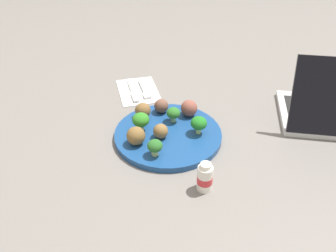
{
  "coord_description": "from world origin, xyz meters",
  "views": [
    {
      "loc": [
        0.71,
        -0.2,
        0.56
      ],
      "look_at": [
        0.0,
        0.0,
        0.04
      ],
      "focal_mm": 37.84,
      "sensor_mm": 36.0,
      "label": 1
    }
  ],
  "objects_px": {
    "knife": "(133,91)",
    "broccoli_floret_front_left": "(173,113)",
    "fork": "(144,90)",
    "meatball_mid_left": "(161,106)",
    "meatball_front_right": "(136,136)",
    "napkin": "(138,91)",
    "plate": "(168,135)",
    "broccoli_floret_back_right": "(141,120)",
    "meatball_back_left": "(143,110)",
    "yogurt_bottle": "(205,178)",
    "meatball_mid_right": "(189,108)",
    "meatball_center": "(161,131)",
    "broccoli_floret_mid_right": "(199,123)",
    "broccoli_floret_far_rim": "(155,146)"
  },
  "relations": [
    {
      "from": "meatball_mid_right",
      "to": "yogurt_bottle",
      "type": "relative_size",
      "value": 0.65
    },
    {
      "from": "meatball_mid_right",
      "to": "napkin",
      "type": "height_order",
      "value": "meatball_mid_right"
    },
    {
      "from": "meatball_center",
      "to": "meatball_mid_left",
      "type": "relative_size",
      "value": 0.96
    },
    {
      "from": "knife",
      "to": "yogurt_bottle",
      "type": "distance_m",
      "value": 0.46
    },
    {
      "from": "broccoli_floret_front_left",
      "to": "broccoli_floret_far_rim",
      "type": "height_order",
      "value": "same"
    },
    {
      "from": "broccoli_floret_front_left",
      "to": "meatball_mid_right",
      "type": "bearing_deg",
      "value": 108.74
    },
    {
      "from": "broccoli_floret_mid_right",
      "to": "meatball_back_left",
      "type": "relative_size",
      "value": 1.1
    },
    {
      "from": "broccoli_floret_front_left",
      "to": "fork",
      "type": "xyz_separation_m",
      "value": [
        -0.21,
        -0.04,
        -0.03
      ]
    },
    {
      "from": "plate",
      "to": "yogurt_bottle",
      "type": "height_order",
      "value": "yogurt_bottle"
    },
    {
      "from": "broccoli_floret_mid_right",
      "to": "yogurt_bottle",
      "type": "xyz_separation_m",
      "value": [
        0.18,
        -0.05,
        -0.01
      ]
    },
    {
      "from": "broccoli_floret_back_right",
      "to": "knife",
      "type": "relative_size",
      "value": 0.35
    },
    {
      "from": "meatball_front_right",
      "to": "yogurt_bottle",
      "type": "xyz_separation_m",
      "value": [
        0.18,
        0.11,
        -0.01
      ]
    },
    {
      "from": "meatball_center",
      "to": "meatball_mid_right",
      "type": "bearing_deg",
      "value": 127.26
    },
    {
      "from": "meatball_mid_left",
      "to": "meatball_front_right",
      "type": "relative_size",
      "value": 0.85
    },
    {
      "from": "meatball_center",
      "to": "meatball_front_right",
      "type": "bearing_deg",
      "value": -82.93
    },
    {
      "from": "broccoli_floret_back_right",
      "to": "meatball_mid_right",
      "type": "xyz_separation_m",
      "value": [
        -0.03,
        0.14,
        -0.01
      ]
    },
    {
      "from": "yogurt_bottle",
      "to": "fork",
      "type": "bearing_deg",
      "value": -175.84
    },
    {
      "from": "broccoli_floret_mid_right",
      "to": "yogurt_bottle",
      "type": "height_order",
      "value": "yogurt_bottle"
    },
    {
      "from": "broccoli_floret_mid_right",
      "to": "meatball_center",
      "type": "bearing_deg",
      "value": -95.12
    },
    {
      "from": "yogurt_bottle",
      "to": "meatball_back_left",
      "type": "bearing_deg",
      "value": -165.94
    },
    {
      "from": "yogurt_bottle",
      "to": "plate",
      "type": "bearing_deg",
      "value": -172.79
    },
    {
      "from": "fork",
      "to": "yogurt_bottle",
      "type": "distance_m",
      "value": 0.45
    },
    {
      "from": "broccoli_floret_mid_right",
      "to": "fork",
      "type": "height_order",
      "value": "broccoli_floret_mid_right"
    },
    {
      "from": "broccoli_floret_mid_right",
      "to": "meatball_mid_left",
      "type": "bearing_deg",
      "value": -151.69
    },
    {
      "from": "plate",
      "to": "broccoli_floret_mid_right",
      "type": "height_order",
      "value": "broccoli_floret_mid_right"
    },
    {
      "from": "meatball_mid_left",
      "to": "yogurt_bottle",
      "type": "bearing_deg",
      "value": 3.2
    },
    {
      "from": "meatball_mid_left",
      "to": "meatball_front_right",
      "type": "bearing_deg",
      "value": -38.49
    },
    {
      "from": "broccoli_floret_back_right",
      "to": "meatball_mid_right",
      "type": "distance_m",
      "value": 0.15
    },
    {
      "from": "plate",
      "to": "broccoli_floret_far_rim",
      "type": "distance_m",
      "value": 0.1
    },
    {
      "from": "meatball_center",
      "to": "napkin",
      "type": "xyz_separation_m",
      "value": [
        -0.27,
        -0.0,
        -0.03
      ]
    },
    {
      "from": "meatball_back_left",
      "to": "knife",
      "type": "bearing_deg",
      "value": 178.83
    },
    {
      "from": "meatball_mid_right",
      "to": "meatball_back_left",
      "type": "relative_size",
      "value": 1.06
    },
    {
      "from": "broccoli_floret_front_left",
      "to": "napkin",
      "type": "bearing_deg",
      "value": -166.02
    },
    {
      "from": "meatball_mid_left",
      "to": "napkin",
      "type": "relative_size",
      "value": 0.24
    },
    {
      "from": "broccoli_floret_back_right",
      "to": "meatball_back_left",
      "type": "relative_size",
      "value": 1.18
    },
    {
      "from": "plate",
      "to": "broccoli_floret_front_left",
      "type": "relative_size",
      "value": 6.76
    },
    {
      "from": "meatball_mid_right",
      "to": "knife",
      "type": "height_order",
      "value": "meatball_mid_right"
    },
    {
      "from": "broccoli_floret_far_rim",
      "to": "fork",
      "type": "xyz_separation_m",
      "value": [
        -0.33,
        0.05,
        -0.03
      ]
    },
    {
      "from": "broccoli_floret_front_left",
      "to": "fork",
      "type": "relative_size",
      "value": 0.35
    },
    {
      "from": "plate",
      "to": "meatball_mid_left",
      "type": "height_order",
      "value": "meatball_mid_left"
    },
    {
      "from": "broccoli_floret_back_right",
      "to": "meatball_mid_left",
      "type": "xyz_separation_m",
      "value": [
        -0.07,
        0.07,
        -0.01
      ]
    },
    {
      "from": "broccoli_floret_mid_right",
      "to": "meatball_center",
      "type": "xyz_separation_m",
      "value": [
        -0.01,
        -0.1,
        -0.01
      ]
    },
    {
      "from": "broccoli_floret_mid_right",
      "to": "meatball_front_right",
      "type": "height_order",
      "value": "broccoli_floret_mid_right"
    },
    {
      "from": "knife",
      "to": "yogurt_bottle",
      "type": "bearing_deg",
      "value": 8.65
    },
    {
      "from": "broccoli_floret_front_left",
      "to": "yogurt_bottle",
      "type": "xyz_separation_m",
      "value": [
        0.25,
        -0.0,
        -0.01
      ]
    },
    {
      "from": "meatball_center",
      "to": "meatball_mid_left",
      "type": "height_order",
      "value": "meatball_mid_left"
    },
    {
      "from": "fork",
      "to": "knife",
      "type": "height_order",
      "value": "same"
    },
    {
      "from": "knife",
      "to": "broccoli_floret_front_left",
      "type": "bearing_deg",
      "value": 19.01
    },
    {
      "from": "napkin",
      "to": "yogurt_bottle",
      "type": "height_order",
      "value": "yogurt_bottle"
    },
    {
      "from": "meatball_mid_right",
      "to": "meatball_back_left",
      "type": "distance_m",
      "value": 0.13
    }
  ]
}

